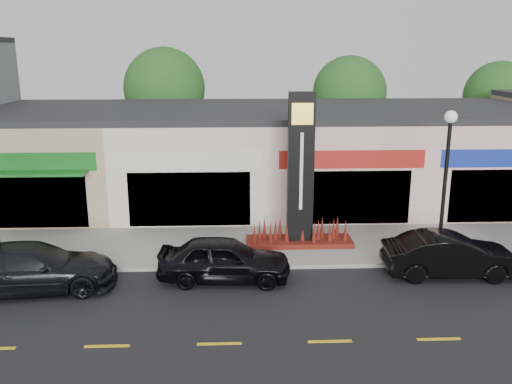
% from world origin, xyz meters
% --- Properties ---
extents(ground, '(120.00, 120.00, 0.00)m').
position_xyz_m(ground, '(0.00, 0.00, 0.00)').
color(ground, black).
rests_on(ground, ground).
extents(sidewalk, '(52.00, 4.30, 0.15)m').
position_xyz_m(sidewalk, '(0.00, 4.35, 0.07)').
color(sidewalk, gray).
rests_on(sidewalk, ground).
extents(curb, '(52.00, 0.20, 0.15)m').
position_xyz_m(curb, '(0.00, 2.10, 0.07)').
color(curb, gray).
rests_on(curb, ground).
extents(shop_beige, '(7.00, 10.85, 4.80)m').
position_xyz_m(shop_beige, '(-8.50, 11.46, 2.40)').
color(shop_beige, tan).
rests_on(shop_beige, ground).
extents(shop_cream, '(7.00, 10.01, 4.80)m').
position_xyz_m(shop_cream, '(-1.50, 11.47, 2.40)').
color(shop_cream, silver).
rests_on(shop_cream, ground).
extents(shop_pink_w, '(7.00, 10.01, 4.80)m').
position_xyz_m(shop_pink_w, '(5.50, 11.47, 2.40)').
color(shop_pink_w, '#D3A5A0').
rests_on(shop_pink_w, ground).
extents(shop_pink_e, '(7.00, 10.01, 4.80)m').
position_xyz_m(shop_pink_e, '(12.50, 11.47, 2.40)').
color(shop_pink_e, '#D3A5A0').
rests_on(shop_pink_e, ground).
extents(tree_rear_west, '(5.20, 5.20, 7.83)m').
position_xyz_m(tree_rear_west, '(-4.00, 19.50, 5.22)').
color(tree_rear_west, '#382619').
rests_on(tree_rear_west, ground).
extents(tree_rear_mid, '(4.80, 4.80, 7.29)m').
position_xyz_m(tree_rear_mid, '(8.00, 19.50, 4.88)').
color(tree_rear_mid, '#382619').
rests_on(tree_rear_mid, ground).
extents(tree_rear_east, '(4.60, 4.60, 6.94)m').
position_xyz_m(tree_rear_east, '(18.00, 19.50, 4.63)').
color(tree_rear_east, '#382619').
rests_on(tree_rear_east, ground).
extents(lamp_east_near, '(0.44, 0.44, 5.47)m').
position_xyz_m(lamp_east_near, '(8.00, 2.50, 3.48)').
color(lamp_east_near, black).
rests_on(lamp_east_near, sidewalk).
extents(pylon_sign, '(4.20, 1.30, 6.00)m').
position_xyz_m(pylon_sign, '(3.00, 4.20, 2.27)').
color(pylon_sign, '#58140F').
rests_on(pylon_sign, sidewalk).
extents(car_dark_sedan, '(2.84, 5.61, 1.56)m').
position_xyz_m(car_dark_sedan, '(-6.18, 0.63, 0.78)').
color(car_dark_sedan, black).
rests_on(car_dark_sedan, ground).
extents(car_black_sedan, '(2.08, 4.59, 1.53)m').
position_xyz_m(car_black_sedan, '(0.08, 1.17, 0.76)').
color(car_black_sedan, black).
rests_on(car_black_sedan, ground).
extents(car_black_conv, '(1.79, 4.64, 1.51)m').
position_xyz_m(car_black_conv, '(7.92, 1.25, 0.75)').
color(car_black_conv, black).
rests_on(car_black_conv, ground).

